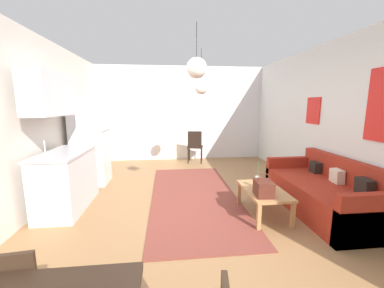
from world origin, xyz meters
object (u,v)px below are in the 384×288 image
(couch, at_px, (326,194))
(bamboo_vase, at_px, (257,182))
(refrigerator, at_px, (90,141))
(accent_chair, at_px, (195,145))
(pendant_lamp_near, at_px, (197,68))
(pendant_lamp_far, at_px, (201,87))
(handbag, at_px, (264,188))
(coffee_table, at_px, (264,193))

(couch, distance_m, bamboo_vase, 1.10)
(refrigerator, height_order, accent_chair, refrigerator)
(bamboo_vase, distance_m, pendant_lamp_near, 1.86)
(accent_chair, distance_m, pendant_lamp_far, 2.17)
(bamboo_vase, bearing_deg, pendant_lamp_far, 112.62)
(pendant_lamp_near, bearing_deg, handbag, -22.98)
(bamboo_vase, height_order, refrigerator, refrigerator)
(coffee_table, bearing_deg, bamboo_vase, 134.12)
(coffee_table, xyz_separation_m, pendant_lamp_far, (-0.70, 1.59, 1.61))
(couch, relative_size, accent_chair, 2.14)
(couch, xyz_separation_m, coffee_table, (-1.00, -0.02, 0.07))
(refrigerator, height_order, pendant_lamp_near, pendant_lamp_near)
(coffee_table, bearing_deg, pendant_lamp_far, 113.87)
(coffee_table, height_order, bamboo_vase, bamboo_vase)
(coffee_table, distance_m, pendant_lamp_near, 2.02)
(handbag, relative_size, pendant_lamp_near, 0.43)
(coffee_table, relative_size, accent_chair, 1.01)
(coffee_table, distance_m, accent_chair, 3.27)
(pendant_lamp_far, bearing_deg, coffee_table, -66.13)
(pendant_lamp_near, height_order, pendant_lamp_far, same)
(bamboo_vase, relative_size, pendant_lamp_far, 0.45)
(bamboo_vase, height_order, handbag, bamboo_vase)
(couch, bearing_deg, handbag, -166.87)
(accent_chair, bearing_deg, pendant_lamp_near, 94.84)
(couch, relative_size, pendant_lamp_near, 2.64)
(couch, bearing_deg, coffee_table, -178.63)
(couch, xyz_separation_m, bamboo_vase, (-1.08, 0.05, 0.21))
(handbag, relative_size, pendant_lamp_far, 0.36)
(couch, height_order, bamboo_vase, couch)
(couch, distance_m, pendant_lamp_near, 2.71)
(refrigerator, bearing_deg, accent_chair, 31.66)
(couch, distance_m, accent_chair, 3.58)
(handbag, bearing_deg, accent_chair, 98.64)
(couch, bearing_deg, refrigerator, 156.23)
(coffee_table, xyz_separation_m, accent_chair, (-0.63, 3.20, 0.16))
(bamboo_vase, height_order, pendant_lamp_near, pendant_lamp_near)
(refrigerator, xyz_separation_m, pendant_lamp_far, (2.25, -0.18, 1.07))
(coffee_table, distance_m, handbag, 0.30)
(coffee_table, relative_size, pendant_lamp_near, 1.25)
(coffee_table, height_order, handbag, handbag)
(refrigerator, bearing_deg, pendant_lamp_near, -39.62)
(handbag, distance_m, accent_chair, 3.47)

